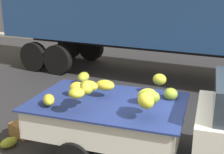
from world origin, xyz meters
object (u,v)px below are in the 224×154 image
at_px(produce_crate, 23,129).
at_px(semi_trailer, 166,3).
at_px(pickup_truck, 218,126).
at_px(fallen_banana_bunch_near_tailgate, 9,142).

bearing_deg(produce_crate, semi_trailer, 71.62).
xyz_separation_m(semi_trailer, produce_crate, (-1.75, -5.26, -2.40)).
xyz_separation_m(pickup_truck, fallen_banana_bunch_near_tailgate, (-3.81, -0.69, -0.79)).
height_order(pickup_truck, fallen_banana_bunch_near_tailgate, pickup_truck).
bearing_deg(fallen_banana_bunch_near_tailgate, semi_trailer, 73.72).
bearing_deg(semi_trailer, produce_crate, -105.60).
height_order(pickup_truck, semi_trailer, semi_trailer).
height_order(fallen_banana_bunch_near_tailgate, produce_crate, produce_crate).
bearing_deg(produce_crate, pickup_truck, 2.66).
xyz_separation_m(pickup_truck, produce_crate, (-3.87, -0.18, -0.75)).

